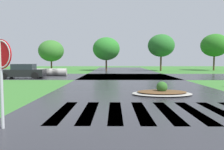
% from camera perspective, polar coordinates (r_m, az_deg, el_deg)
% --- Properties ---
extents(asphalt_roadway, '(9.78, 80.00, 0.01)m').
position_cam_1_polar(asphalt_roadway, '(12.38, 7.03, -4.25)').
color(asphalt_roadway, '#2B2B30').
rests_on(asphalt_roadway, ground).
extents(asphalt_cross_road, '(90.00, 8.81, 0.01)m').
position_cam_1_polar(asphalt_cross_road, '(23.38, 4.00, -0.35)').
color(asphalt_cross_road, '#2B2B30').
rests_on(asphalt_cross_road, ground).
extents(crosswalk_stripes, '(6.75, 3.26, 0.01)m').
position_cam_1_polar(crosswalk_stripes, '(7.57, 11.28, -9.61)').
color(crosswalk_stripes, white).
rests_on(crosswalk_stripes, ground).
extents(stop_sign, '(0.71, 0.33, 2.31)m').
position_cam_1_polar(stop_sign, '(6.12, -27.63, 2.89)').
color(stop_sign, '#B2B5BA').
rests_on(stop_sign, ground).
extents(median_island, '(3.07, 1.94, 0.68)m').
position_cam_1_polar(median_island, '(11.29, 13.19, -4.47)').
color(median_island, '#9E9B93').
rests_on(median_island, ground).
extents(car_silver_hatch, '(4.37, 2.33, 1.40)m').
position_cam_1_polar(car_silver_hatch, '(22.73, -22.72, 0.85)').
color(car_silver_hatch, black).
rests_on(car_silver_hatch, ground).
extents(drainage_pipe_stack, '(3.47, 1.08, 0.83)m').
position_cam_1_polar(drainage_pipe_stack, '(25.14, -15.90, 0.75)').
color(drainage_pipe_stack, '#9E9B93').
rests_on(drainage_pipe_stack, ground).
extents(background_treeline, '(41.40, 6.96, 6.22)m').
position_cam_1_polar(background_treeline, '(37.25, 10.63, 7.04)').
color(background_treeline, '#4C3823').
rests_on(background_treeline, ground).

